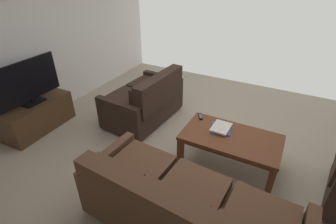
% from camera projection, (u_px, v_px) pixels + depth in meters
% --- Properties ---
extents(ground_plane, '(5.50, 5.54, 0.01)m').
position_uv_depth(ground_plane, '(196.00, 156.00, 3.44)').
color(ground_plane, tan).
extents(wall_right, '(0.12, 5.54, 2.86)m').
position_uv_depth(wall_right, '(35.00, 28.00, 3.82)').
color(wall_right, white).
rests_on(wall_right, ground).
extents(sofa_main, '(2.08, 0.94, 0.81)m').
position_uv_depth(sofa_main, '(184.00, 211.00, 2.26)').
color(sofa_main, black).
rests_on(sofa_main, ground).
extents(loveseat_near, '(0.89, 1.34, 0.85)m').
position_uv_depth(loveseat_near, '(146.00, 100.00, 4.06)').
color(loveseat_near, black).
rests_on(loveseat_near, ground).
extents(coffee_table, '(1.18, 0.67, 0.47)m').
position_uv_depth(coffee_table, '(231.00, 141.00, 3.08)').
color(coffee_table, brown).
rests_on(coffee_table, ground).
extents(tv_stand, '(0.47, 1.08, 0.47)m').
position_uv_depth(tv_stand, '(38.00, 116.00, 3.89)').
color(tv_stand, '#4C331E').
rests_on(tv_stand, ground).
extents(flat_tv, '(0.21, 1.02, 0.65)m').
position_uv_depth(flat_tv, '(27.00, 82.00, 3.59)').
color(flat_tv, black).
rests_on(flat_tv, tv_stand).
extents(book_stack, '(0.30, 0.32, 0.04)m').
position_uv_depth(book_stack, '(221.00, 128.00, 3.16)').
color(book_stack, '#385693').
rests_on(book_stack, coffee_table).
extents(tv_remote, '(0.12, 0.16, 0.02)m').
position_uv_depth(tv_remote, '(200.00, 116.00, 3.42)').
color(tv_remote, black).
rests_on(tv_remote, coffee_table).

